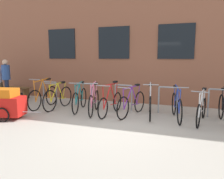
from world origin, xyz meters
TOP-DOWN VIEW (x-y plane):
  - ground_plane at (0.00, 0.00)m, footprint 42.00×42.00m
  - storefront_building at (0.00, 5.90)m, footprint 28.00×5.44m
  - bike_rack at (-0.40, 1.90)m, footprint 6.64×0.05m
  - bicycle_white at (2.08, 1.25)m, footprint 0.48×1.71m
  - bicycle_pink at (-1.22, 1.21)m, footprint 0.55×1.72m
  - bicycle_orange at (-3.27, 1.33)m, footprint 0.44×1.77m
  - bicycle_blue at (1.40, 1.36)m, footprint 0.52×1.79m
  - bicycle_silver at (0.60, 1.44)m, footprint 0.48×1.82m
  - bicycle_teal at (-1.83, 1.39)m, footprint 0.51×1.73m
  - bicycle_yellow at (-2.68, 1.36)m, footprint 0.44×1.72m
  - bicycle_purple at (0.04, 1.34)m, footprint 0.58×1.76m
  - bicycle_black at (2.67, 1.31)m, footprint 0.44×1.84m
  - bicycle_red at (-0.64, 1.23)m, footprint 0.44×1.76m
  - bike_trailer at (-3.38, -0.28)m, footprint 1.48×0.80m
  - wooden_bench at (-5.66, 2.50)m, footprint 1.45×0.40m
  - person_by_bench at (-5.34, 1.70)m, footprint 0.32×0.32m
  - backpack at (-4.60, 1.51)m, footprint 0.31×0.25m

SIDE VIEW (x-z plane):
  - ground_plane at x=0.00m, z-range 0.00..0.00m
  - backpack at x=-4.60m, z-range 0.00..0.44m
  - wooden_bench at x=-5.66m, z-range 0.11..0.61m
  - bicycle_white at x=2.08m, z-range -0.12..0.85m
  - bicycle_red at x=-0.64m, z-range -0.16..0.91m
  - bicycle_purple at x=0.04m, z-range -0.11..0.88m
  - bicycle_pink at x=-1.22m, z-range -0.15..0.93m
  - bicycle_teal at x=-1.83m, z-range -0.13..0.91m
  - bicycle_blue at x=1.40m, z-range -0.13..0.92m
  - bicycle_yellow at x=-2.68m, z-range -0.09..0.89m
  - bicycle_black at x=2.67m, z-range -0.12..0.93m
  - bicycle_silver at x=0.60m, z-range -0.14..0.95m
  - bicycle_orange at x=-3.27m, z-range -0.15..0.96m
  - bike_trailer at x=-3.38m, z-range 0.01..0.94m
  - bike_rack at x=-0.40m, z-range 0.10..1.00m
  - person_by_bench at x=-5.34m, z-range 0.14..1.88m
  - storefront_building at x=0.00m, z-range 0.00..6.09m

